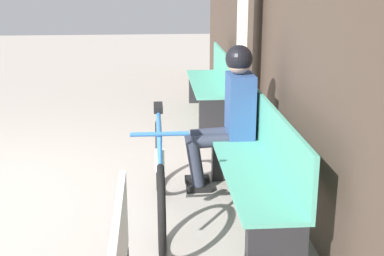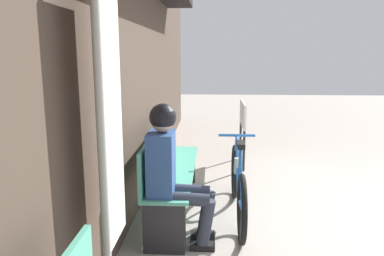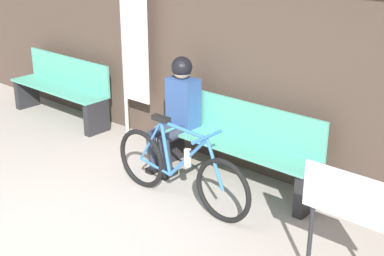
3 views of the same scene
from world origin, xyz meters
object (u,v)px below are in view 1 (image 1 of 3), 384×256
person_seated (230,107)px  banner_pole (242,34)px  park_bench_far (211,86)px  bicycle (160,176)px  park_bench_near (257,171)px

person_seated → banner_pole: (-0.98, 0.25, 0.51)m
park_bench_far → bicycle: bearing=-13.9°
park_bench_near → park_bench_far: same height
park_bench_near → person_seated: bearing=-172.0°
park_bench_near → park_bench_far: bearing=-180.0°
park_bench_far → banner_pole: (1.34, 0.15, 0.82)m
bicycle → park_bench_far: (-2.91, 0.72, 0.07)m
person_seated → park_bench_far: person_seated is taller
bicycle → banner_pole: banner_pole is taller
park_bench_near → bicycle: size_ratio=1.11×
bicycle → park_bench_far: bearing=166.1°
bicycle → person_seated: person_seated is taller
person_seated → bicycle: bearing=-46.4°
park_bench_near → person_seated: 0.80m
park_bench_far → banner_pole: bearing=6.3°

